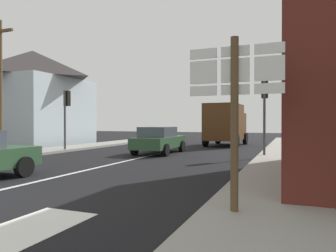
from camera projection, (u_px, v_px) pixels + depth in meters
ground_plane at (151, 155)px, 16.25m from camera, size 80.00×80.00×0.00m
sidewalk_right at (281, 165)px, 12.03m from camera, size 2.28×44.00×0.14m
sidewalk_left at (27, 153)px, 16.76m from camera, size 2.28×44.00×0.14m
lane_centre_stripe at (109, 165)px, 12.54m from camera, size 0.16×12.00×0.01m
lane_turn_arrow at (26, 229)px, 4.96m from camera, size 1.20×2.20×0.01m
clapboard_house_left at (33, 97)px, 24.51m from camera, size 7.42×8.27×7.33m
sedan_far at (159, 140)px, 17.28m from camera, size 2.06×4.25×1.47m
delivery_truck at (226, 123)px, 23.24m from camera, size 2.66×5.09×3.05m
route_sign_post at (235, 105)px, 5.51m from camera, size 1.66×0.14×3.20m
traffic_light_near_left at (66, 106)px, 18.42m from camera, size 0.30×0.49×3.59m
traffic_light_near_right at (265, 100)px, 15.23m from camera, size 0.30×0.49×3.80m
utility_pole at (0, 83)px, 16.96m from camera, size 1.80×0.24×7.25m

